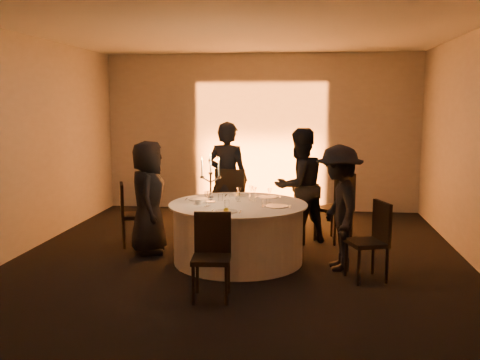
# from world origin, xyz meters

# --- Properties ---
(floor) EXTENTS (7.00, 7.00, 0.00)m
(floor) POSITION_xyz_m (0.00, 0.00, 0.00)
(floor) COLOR black
(floor) RESTS_ON ground
(ceiling) EXTENTS (7.00, 7.00, 0.00)m
(ceiling) POSITION_xyz_m (0.00, 0.00, 3.00)
(ceiling) COLOR white
(ceiling) RESTS_ON wall_back
(wall_back) EXTENTS (7.00, 0.00, 7.00)m
(wall_back) POSITION_xyz_m (0.00, 3.50, 1.50)
(wall_back) COLOR #AEA8A1
(wall_back) RESTS_ON floor
(wall_front) EXTENTS (7.00, 0.00, 7.00)m
(wall_front) POSITION_xyz_m (0.00, -3.50, 1.50)
(wall_front) COLOR #AEA8A1
(wall_front) RESTS_ON floor
(wall_left) EXTENTS (0.00, 7.00, 7.00)m
(wall_left) POSITION_xyz_m (-3.00, 0.00, 1.50)
(wall_left) COLOR #AEA8A1
(wall_left) RESTS_ON floor
(uplighter_fixture) EXTENTS (0.25, 0.12, 0.10)m
(uplighter_fixture) POSITION_xyz_m (0.00, 3.20, 0.05)
(uplighter_fixture) COLOR black
(uplighter_fixture) RESTS_ON floor
(banquet_table) EXTENTS (1.80, 1.80, 0.77)m
(banquet_table) POSITION_xyz_m (0.00, 0.00, 0.38)
(banquet_table) COLOR black
(banquet_table) RESTS_ON floor
(chair_left) EXTENTS (0.52, 0.52, 0.92)m
(chair_left) POSITION_xyz_m (-1.66, 0.59, 0.52)
(chair_left) COLOR black
(chair_left) RESTS_ON floor
(chair_back_left) EXTENTS (0.54, 0.54, 1.07)m
(chair_back_left) POSITION_xyz_m (-0.25, 1.26, 0.61)
(chair_back_left) COLOR black
(chair_back_left) RESTS_ON floor
(chair_back_right) EXTENTS (0.63, 0.63, 1.03)m
(chair_back_right) POSITION_xyz_m (1.35, 1.15, 0.58)
(chair_back_right) COLOR black
(chair_back_right) RESTS_ON floor
(chair_right) EXTENTS (0.52, 0.52, 0.93)m
(chair_right) POSITION_xyz_m (1.66, -0.54, 0.52)
(chair_right) COLOR black
(chair_right) RESTS_ON floor
(chair_front) EXTENTS (0.43, 0.43, 0.91)m
(chair_front) POSITION_xyz_m (-0.12, -1.32, 0.51)
(chair_front) COLOR black
(chair_front) RESTS_ON floor
(guest_left) EXTENTS (0.64, 0.85, 1.56)m
(guest_left) POSITION_xyz_m (-1.28, 0.27, 0.78)
(guest_left) COLOR black
(guest_left) RESTS_ON floor
(guest_back_left) EXTENTS (0.74, 0.58, 1.79)m
(guest_back_left) POSITION_xyz_m (-0.33, 1.28, 0.89)
(guest_back_left) COLOR black
(guest_back_left) RESTS_ON floor
(guest_back_right) EXTENTS (1.05, 1.02, 1.71)m
(guest_back_right) POSITION_xyz_m (0.78, 1.03, 0.85)
(guest_back_right) COLOR black
(guest_back_right) RESTS_ON floor
(guest_right) EXTENTS (0.70, 1.07, 1.56)m
(guest_right) POSITION_xyz_m (1.28, -0.16, 0.78)
(guest_right) COLOR black
(guest_right) RESTS_ON floor
(plate_left) EXTENTS (0.36, 0.28, 0.01)m
(plate_left) POSITION_xyz_m (-0.56, 0.21, 0.78)
(plate_left) COLOR white
(plate_left) RESTS_ON banquet_table
(plate_back_left) EXTENTS (0.35, 0.25, 0.08)m
(plate_back_left) POSITION_xyz_m (-0.07, 0.55, 0.79)
(plate_back_left) COLOR white
(plate_back_left) RESTS_ON banquet_table
(plate_back_right) EXTENTS (0.35, 0.28, 0.01)m
(plate_back_right) POSITION_xyz_m (0.35, 0.49, 0.78)
(plate_back_right) COLOR white
(plate_back_right) RESTS_ON banquet_table
(plate_right) EXTENTS (0.36, 0.29, 0.01)m
(plate_right) POSITION_xyz_m (0.51, -0.16, 0.78)
(plate_right) COLOR white
(plate_right) RESTS_ON banquet_table
(plate_front) EXTENTS (0.35, 0.27, 0.08)m
(plate_front) POSITION_xyz_m (-0.07, -0.56, 0.79)
(plate_front) COLOR white
(plate_front) RESTS_ON banquet_table
(coffee_cup) EXTENTS (0.11, 0.11, 0.07)m
(coffee_cup) POSITION_xyz_m (-0.50, -0.14, 0.80)
(coffee_cup) COLOR white
(coffee_cup) RESTS_ON banquet_table
(candelabra) EXTENTS (0.28, 0.13, 0.66)m
(candelabra) POSITION_xyz_m (-0.36, 0.00, 1.00)
(candelabra) COLOR white
(candelabra) RESTS_ON banquet_table
(wine_glass_a) EXTENTS (0.07, 0.07, 0.19)m
(wine_glass_a) POSITION_xyz_m (0.40, 0.11, 0.91)
(wine_glass_a) COLOR white
(wine_glass_a) RESTS_ON banquet_table
(wine_glass_b) EXTENTS (0.07, 0.07, 0.19)m
(wine_glass_b) POSITION_xyz_m (-0.01, 0.14, 0.91)
(wine_glass_b) COLOR white
(wine_glass_b) RESTS_ON banquet_table
(wine_glass_c) EXTENTS (0.07, 0.07, 0.19)m
(wine_glass_c) POSITION_xyz_m (0.14, 0.28, 0.91)
(wine_glass_c) COLOR white
(wine_glass_c) RESTS_ON banquet_table
(wine_glass_d) EXTENTS (0.07, 0.07, 0.19)m
(wine_glass_d) POSITION_xyz_m (0.20, 0.19, 0.91)
(wine_glass_d) COLOR white
(wine_glass_d) RESTS_ON banquet_table
(wine_glass_e) EXTENTS (0.07, 0.07, 0.19)m
(wine_glass_e) POSITION_xyz_m (-0.36, -0.18, 0.91)
(wine_glass_e) COLOR white
(wine_glass_e) RESTS_ON banquet_table
(wine_glass_f) EXTENTS (0.07, 0.07, 0.19)m
(wine_glass_f) POSITION_xyz_m (-0.37, -0.26, 0.91)
(wine_glass_f) COLOR white
(wine_glass_f) RESTS_ON banquet_table
(tumbler_a) EXTENTS (0.07, 0.07, 0.09)m
(tumbler_a) POSITION_xyz_m (-0.04, 0.28, 0.82)
(tumbler_a) COLOR white
(tumbler_a) RESTS_ON banquet_table
(tumbler_b) EXTENTS (0.07, 0.07, 0.09)m
(tumbler_b) POSITION_xyz_m (0.35, -0.11, 0.82)
(tumbler_b) COLOR white
(tumbler_b) RESTS_ON banquet_table
(tumbler_c) EXTENTS (0.07, 0.07, 0.09)m
(tumbler_c) POSITION_xyz_m (-0.11, -0.26, 0.82)
(tumbler_c) COLOR white
(tumbler_c) RESTS_ON banquet_table
(tumbler_d) EXTENTS (0.07, 0.07, 0.09)m
(tumbler_d) POSITION_xyz_m (-0.26, 0.16, 0.82)
(tumbler_d) COLOR white
(tumbler_d) RESTS_ON banquet_table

